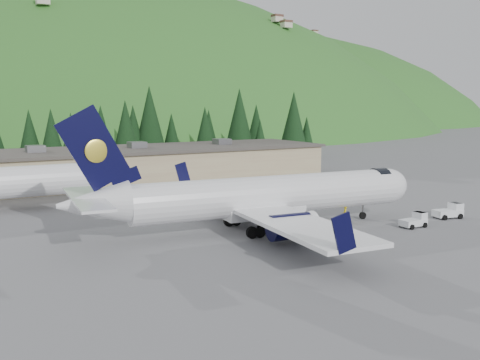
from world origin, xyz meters
name	(u,v)px	position (x,y,z in m)	size (l,w,h in m)	color
ground	(271,229)	(0.00, 0.00, 0.00)	(600.00, 600.00, 0.00)	#58585C
airliner	(262,197)	(-1.04, 0.11, 3.16)	(35.75, 33.60, 11.86)	white
baggage_tug_a	(415,221)	(12.55, -6.36, 0.63)	(2.66, 1.62, 1.42)	silver
baggage_tug_b	(450,211)	(19.00, -5.28, 0.71)	(3.20, 2.28, 1.58)	silver
terminal_building	(106,166)	(-5.01, 38.00, 2.62)	(71.00, 17.00, 6.10)	tan
ramp_worker	(345,214)	(8.04, -1.34, 0.85)	(0.62, 0.41, 1.70)	yellow
tree_line	(66,129)	(-5.49, 61.75, 7.32)	(111.94, 18.23, 14.48)	black
hills	(131,295)	(53.34, 207.38, -82.80)	(614.00, 330.00, 300.00)	#2B5D1F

